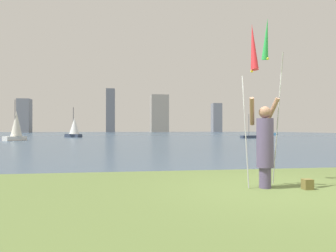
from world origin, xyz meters
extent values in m
cube|color=#384C60|center=(0.00, 61.59, -0.06)|extent=(120.00, 116.82, 0.12)
cube|color=#2D381C|center=(0.00, 3.18, -0.02)|extent=(120.00, 0.70, 0.02)
cylinder|color=#594C72|center=(-0.17, 0.16, 0.22)|extent=(0.25, 0.25, 0.44)
cylinder|color=#594C72|center=(-0.17, 0.16, 0.97)|extent=(0.36, 0.36, 1.06)
sphere|color=#936B51|center=(-0.17, 0.16, 1.63)|extent=(0.26, 0.26, 0.26)
cylinder|color=#936B51|center=(-0.40, 0.31, 1.66)|extent=(0.26, 0.41, 0.61)
cylinder|color=#936B51|center=(0.06, 0.31, 1.66)|extent=(0.26, 0.41, 0.61)
cylinder|color=#B2B2B7|center=(-0.54, 0.32, 1.24)|extent=(0.02, 0.37, 2.46)
cone|color=red|center=(-0.54, -0.10, 2.98)|extent=(0.16, 0.30, 1.01)
sphere|color=yellow|center=(-0.54, -0.03, 2.48)|extent=(0.06, 0.06, 0.06)
cylinder|color=#B2B2B7|center=(0.21, 0.32, 1.47)|extent=(0.02, 0.49, 2.91)
cone|color=green|center=(0.21, 0.87, 3.43)|extent=(0.16, 0.31, 0.98)
sphere|color=yellow|center=(0.21, 0.79, 2.95)|extent=(0.06, 0.06, 0.06)
cube|color=olive|center=(0.65, -0.11, 0.11)|extent=(0.19, 0.18, 0.22)
cube|color=white|center=(-14.46, 29.03, 0.24)|extent=(2.13, 2.35, 0.47)
cylinder|color=#47474C|center=(-14.46, 29.03, 2.44)|extent=(0.07, 0.07, 3.92)
cone|color=silver|center=(-14.35, 29.17, 1.84)|extent=(1.61, 1.61, 2.73)
cube|color=#333D51|center=(-10.33, 41.82, 0.24)|extent=(2.79, 2.58, 0.49)
cylinder|color=#47474C|center=(-10.33, 41.82, 2.48)|extent=(0.09, 0.09, 3.98)
cone|color=white|center=(-10.17, 41.68, 1.66)|extent=(2.08, 2.08, 2.34)
cube|color=#2D6084|center=(26.24, 52.76, 0.20)|extent=(2.79, 2.82, 0.40)
cylinder|color=#47474C|center=(26.24, 52.76, 2.84)|extent=(0.09, 0.09, 4.88)
cone|color=silver|center=(26.08, 52.92, 2.11)|extent=(2.13, 2.13, 3.40)
cube|color=#333D51|center=(13.78, 33.74, 0.18)|extent=(2.37, 1.19, 0.37)
cylinder|color=#47474C|center=(13.78, 33.74, 1.80)|extent=(0.07, 0.07, 2.86)
cube|color=gray|center=(-35.70, 105.07, 5.68)|extent=(4.04, 4.23, 11.35)
cube|color=slate|center=(-7.07, 106.29, 7.73)|extent=(3.05, 3.55, 15.46)
cube|color=gray|center=(10.69, 109.04, 6.85)|extent=(6.36, 7.48, 13.71)
cube|color=gray|center=(32.41, 107.58, 5.44)|extent=(3.48, 3.35, 10.88)
camera|label=1|loc=(-3.23, -6.17, 1.28)|focal=33.32mm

